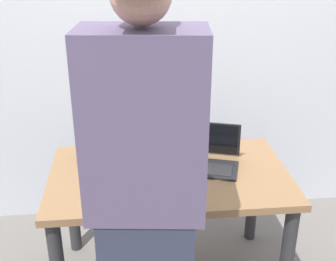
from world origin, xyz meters
name	(u,v)px	position (x,y,z in m)	size (l,w,h in m)	color
desk	(169,191)	(0.00, 0.00, 0.60)	(1.28, 0.75, 0.71)	olive
laptop	(206,155)	(0.21, 0.08, 0.77)	(0.43, 0.38, 0.23)	black
beer_bottle_brown	(102,148)	(-0.36, 0.08, 0.84)	(0.08, 0.08, 0.31)	brown
beer_bottle_amber	(98,141)	(-0.38, 0.21, 0.83)	(0.07, 0.07, 0.30)	#472B14
beer_bottle_green	(82,139)	(-0.47, 0.19, 0.84)	(0.07, 0.07, 0.34)	#333333
person_figure	(146,208)	(-0.15, -0.64, 0.93)	(0.46, 0.31, 1.85)	#2D3347
coffee_mug	(162,151)	(-0.03, 0.16, 0.77)	(0.11, 0.07, 0.10)	white
back_wall	(157,34)	(0.00, 0.78, 1.30)	(6.00, 0.10, 2.60)	silver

